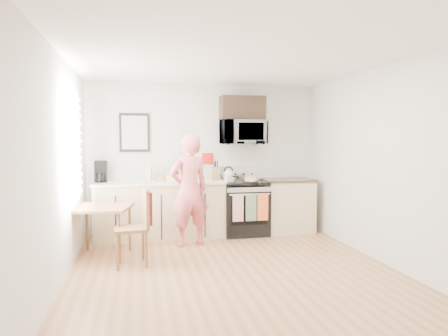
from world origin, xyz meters
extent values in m
plane|color=brown|center=(0.00, 0.00, 0.00)|extent=(4.60, 4.60, 0.00)
cube|color=silver|center=(0.00, 2.30, 1.30)|extent=(4.00, 0.04, 2.60)
cube|color=silver|center=(0.00, -2.30, 1.30)|extent=(4.00, 0.04, 2.60)
cube|color=silver|center=(-2.00, 0.00, 1.30)|extent=(0.04, 4.60, 2.60)
cube|color=silver|center=(2.00, 0.00, 1.30)|extent=(0.04, 4.60, 2.60)
cube|color=white|center=(0.00, 0.00, 2.60)|extent=(4.00, 4.60, 0.04)
cube|color=silver|center=(-1.98, 0.80, 1.55)|extent=(0.02, 1.40, 1.50)
cube|color=silver|center=(-1.97, 0.80, 1.55)|extent=(0.01, 1.30, 1.40)
cube|color=#D5BE88|center=(-0.80, 2.00, 0.45)|extent=(2.10, 0.60, 0.90)
cube|color=#F1E3CF|center=(-0.80, 2.00, 0.92)|extent=(2.14, 0.64, 0.04)
cube|color=#D5BE88|center=(1.43, 2.00, 0.45)|extent=(0.84, 0.60, 0.90)
cube|color=black|center=(1.43, 2.00, 0.92)|extent=(0.88, 0.64, 0.04)
cube|color=black|center=(0.63, 1.97, 0.39)|extent=(0.76, 0.65, 0.77)
cube|color=black|center=(0.63, 1.66, 0.45)|extent=(0.61, 0.02, 0.45)
cube|color=silver|center=(0.63, 1.66, 0.78)|extent=(0.74, 0.02, 0.14)
cylinder|color=silver|center=(0.63, 1.61, 0.74)|extent=(0.68, 0.02, 0.02)
cube|color=black|center=(0.63, 1.97, 0.90)|extent=(0.76, 0.65, 0.04)
cube|color=silver|center=(0.63, 2.25, 1.04)|extent=(0.76, 0.08, 0.24)
cube|color=silver|center=(0.43, 1.61, 0.52)|extent=(0.18, 0.02, 0.44)
cube|color=#556845|center=(0.65, 1.61, 0.52)|extent=(0.18, 0.02, 0.44)
cube|color=#DE4D21|center=(0.85, 1.61, 0.52)|extent=(0.18, 0.02, 0.44)
imported|color=silver|center=(0.63, 2.08, 1.76)|extent=(0.76, 0.51, 0.42)
cube|color=black|center=(0.63, 2.12, 2.18)|extent=(0.76, 0.35, 0.40)
cube|color=black|center=(-1.20, 2.28, 1.75)|extent=(0.50, 0.03, 0.65)
cube|color=#A2A69D|center=(-1.20, 2.26, 1.75)|extent=(0.42, 0.01, 0.56)
cube|color=red|center=(0.05, 2.28, 1.30)|extent=(0.20, 0.02, 0.20)
imported|color=#CF3949|center=(-0.39, 1.45, 0.86)|extent=(0.72, 0.57, 1.72)
cube|color=brown|center=(-1.65, 1.08, 0.69)|extent=(0.76, 0.76, 0.04)
cylinder|color=brown|center=(-2.02, 0.84, 0.34)|extent=(0.04, 0.04, 0.67)
cylinder|color=brown|center=(-1.41, 0.71, 0.34)|extent=(0.04, 0.04, 0.67)
cylinder|color=brown|center=(-1.89, 1.45, 0.34)|extent=(0.04, 0.04, 0.67)
cylinder|color=brown|center=(-1.28, 1.32, 0.34)|extent=(0.04, 0.04, 0.67)
cube|color=brown|center=(-1.25, 0.60, 0.48)|extent=(0.46, 0.46, 0.04)
cube|color=brown|center=(-1.06, 0.62, 0.74)|extent=(0.08, 0.42, 0.50)
cube|color=#4F0D0F|center=(-1.03, 0.62, 0.75)|extent=(0.10, 0.38, 0.42)
cylinder|color=brown|center=(-1.41, 0.40, 0.23)|extent=(0.03, 0.03, 0.46)
cylinder|color=brown|center=(-1.06, 0.44, 0.23)|extent=(0.03, 0.03, 0.46)
cylinder|color=brown|center=(-1.45, 0.76, 0.23)|extent=(0.03, 0.03, 0.46)
cylinder|color=brown|center=(-1.09, 0.79, 0.23)|extent=(0.03, 0.03, 0.46)
cube|color=brown|center=(0.15, 2.10, 1.05)|extent=(0.13, 0.16, 0.23)
cylinder|color=red|center=(-0.55, 2.16, 1.02)|extent=(0.13, 0.13, 0.17)
imported|color=white|center=(-0.75, 2.12, 0.96)|extent=(0.26, 0.26, 0.05)
cube|color=tan|center=(-0.98, 2.11, 1.06)|extent=(0.11, 0.11, 0.24)
cube|color=black|center=(-1.75, 2.17, 1.11)|extent=(0.21, 0.25, 0.35)
cylinder|color=black|center=(-1.75, 2.06, 1.03)|extent=(0.13, 0.13, 0.13)
cube|color=#DDBF74|center=(-0.53, 1.85, 1.00)|extent=(0.35, 0.23, 0.12)
cylinder|color=black|center=(0.70, 1.79, 0.93)|extent=(0.26, 0.26, 0.01)
cylinder|color=#DDAB71|center=(0.70, 1.79, 0.97)|extent=(0.21, 0.21, 0.07)
sphere|color=white|center=(0.38, 2.11, 1.02)|extent=(0.19, 0.19, 0.19)
cone|color=white|center=(0.38, 2.11, 1.12)|extent=(0.06, 0.06, 0.06)
torus|color=black|center=(0.38, 2.11, 1.08)|extent=(0.17, 0.02, 0.17)
cylinder|color=silver|center=(0.35, 1.91, 0.98)|extent=(0.21, 0.21, 0.11)
cylinder|color=black|center=(0.42, 1.77, 1.02)|extent=(0.10, 0.18, 0.02)
camera|label=1|loc=(-1.14, -4.62, 1.62)|focal=32.00mm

